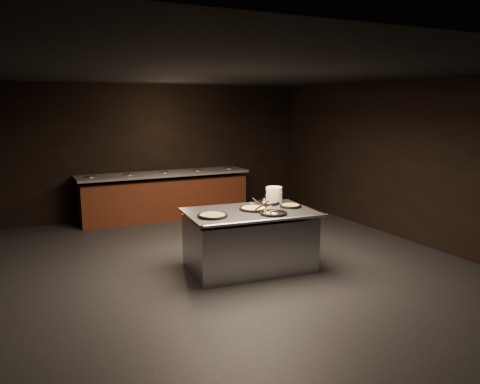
{
  "coord_description": "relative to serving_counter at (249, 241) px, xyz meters",
  "views": [
    {
      "loc": [
        -2.88,
        -6.2,
        2.43
      ],
      "look_at": [
        0.25,
        0.3,
        1.1
      ],
      "focal_mm": 35.0,
      "sensor_mm": 36.0,
      "label": 1
    }
  ],
  "objects": [
    {
      "name": "serving_counter",
      "position": [
        0.0,
        0.0,
        0.0
      ],
      "size": [
        1.96,
        1.35,
        0.9
      ],
      "rotation": [
        0.0,
        0.0,
        -0.08
      ],
      "color": "#B1B3B8",
      "rests_on": "ground"
    },
    {
      "name": "room",
      "position": [
        -0.19,
        0.16,
        1.02
      ],
      "size": [
        7.02,
        8.02,
        2.92
      ],
      "color": "black",
      "rests_on": "ground"
    },
    {
      "name": "pan_veggie_whole",
      "position": [
        -0.64,
        -0.11,
        0.49
      ],
      "size": [
        0.43,
        0.43,
        0.04
      ],
      "rotation": [
        0.0,
        0.0,
        0.44
      ],
      "color": "black",
      "rests_on": "serving_counter"
    },
    {
      "name": "salad_bar",
      "position": [
        -0.19,
        3.72,
        0.01
      ],
      "size": [
        3.7,
        0.83,
        1.18
      ],
      "color": "#521E13",
      "rests_on": "ground"
    },
    {
      "name": "pan_veggie_slices",
      "position": [
        0.69,
        -0.03,
        0.49
      ],
      "size": [
        0.34,
        0.34,
        0.04
      ],
      "rotation": [
        0.0,
        0.0,
        -0.45
      ],
      "color": "black",
      "rests_on": "serving_counter"
    },
    {
      "name": "server_left",
      "position": [
        0.16,
        0.14,
        0.54
      ],
      "size": [
        0.22,
        0.26,
        0.15
      ],
      "rotation": [
        0.0,
        0.0,
        2.26
      ],
      "color": "#B1B3B8",
      "rests_on": "serving_counter"
    },
    {
      "name": "server_right",
      "position": [
        0.16,
        -0.19,
        0.55
      ],
      "size": [
        0.36,
        0.11,
        0.17
      ],
      "rotation": [
        0.0,
        0.0,
        -0.06
      ],
      "color": "#B1B3B8",
      "rests_on": "serving_counter"
    },
    {
      "name": "pan_cheese_slices_a",
      "position": [
        0.5,
        0.32,
        0.49
      ],
      "size": [
        0.37,
        0.37,
        0.04
      ],
      "rotation": [
        0.0,
        0.0,
        0.75
      ],
      "color": "black",
      "rests_on": "serving_counter"
    },
    {
      "name": "pan_cheese_slices_b",
      "position": [
        0.21,
        -0.35,
        0.49
      ],
      "size": [
        0.4,
        0.4,
        0.04
      ],
      "rotation": [
        0.0,
        0.0,
        2.03
      ],
      "color": "black",
      "rests_on": "serving_counter"
    },
    {
      "name": "plate_stack",
      "position": [
        0.62,
        0.35,
        0.59
      ],
      "size": [
        0.26,
        0.26,
        0.25
      ],
      "primitive_type": "cylinder",
      "color": "white",
      "rests_on": "serving_counter"
    },
    {
      "name": "pan_cheese_whole",
      "position": [
        0.09,
        0.04,
        0.49
      ],
      "size": [
        0.43,
        0.43,
        0.04
      ],
      "rotation": [
        0.0,
        0.0,
        0.36
      ],
      "color": "black",
      "rests_on": "serving_counter"
    }
  ]
}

